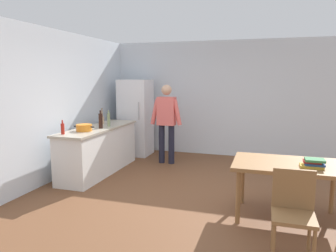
% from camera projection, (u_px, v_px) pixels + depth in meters
% --- Properties ---
extents(ground_plane, '(14.00, 14.00, 0.00)m').
position_uv_depth(ground_plane, '(189.00, 198.00, 4.93)').
color(ground_plane, brown).
extents(wall_back, '(6.40, 0.12, 2.70)m').
position_uv_depth(wall_back, '(219.00, 99.00, 7.55)').
color(wall_back, silver).
rests_on(wall_back, ground_plane).
extents(wall_left, '(0.12, 5.60, 2.70)m').
position_uv_depth(wall_left, '(51.00, 106.00, 5.68)').
color(wall_left, silver).
rests_on(wall_left, ground_plane).
extents(kitchen_counter, '(0.64, 2.20, 0.90)m').
position_uv_depth(kitchen_counter, '(99.00, 150.00, 6.21)').
color(kitchen_counter, white).
rests_on(kitchen_counter, ground_plane).
extents(refrigerator, '(0.70, 0.67, 1.80)m').
position_uv_depth(refrigerator, '(136.00, 118.00, 7.62)').
color(refrigerator, white).
rests_on(refrigerator, ground_plane).
extents(person, '(0.70, 0.22, 1.70)m').
position_uv_depth(person, '(166.00, 119.00, 6.80)').
color(person, '#1E1E2D').
rests_on(person, ground_plane).
extents(dining_table, '(1.40, 0.90, 0.75)m').
position_uv_depth(dining_table, '(288.00, 169.00, 4.13)').
color(dining_table, olive).
rests_on(dining_table, ground_plane).
extents(chair, '(0.42, 0.42, 0.91)m').
position_uv_depth(chair, '(293.00, 208.00, 3.24)').
color(chair, olive).
rests_on(chair, ground_plane).
extents(cooking_pot, '(0.40, 0.28, 0.12)m').
position_uv_depth(cooking_pot, '(84.00, 128.00, 5.69)').
color(cooking_pot, orange).
rests_on(cooking_pot, kitchen_counter).
extents(utensil_jar, '(0.11, 0.11, 0.32)m').
position_uv_depth(utensil_jar, '(102.00, 120.00, 6.60)').
color(utensil_jar, tan).
rests_on(utensil_jar, kitchen_counter).
extents(bottle_wine_dark, '(0.08, 0.08, 0.34)m').
position_uv_depth(bottle_wine_dark, '(101.00, 121.00, 5.97)').
color(bottle_wine_dark, black).
rests_on(bottle_wine_dark, kitchen_counter).
extents(bottle_vinegar_tall, '(0.06, 0.06, 0.32)m').
position_uv_depth(bottle_vinegar_tall, '(109.00, 119.00, 6.23)').
color(bottle_vinegar_tall, gray).
rests_on(bottle_vinegar_tall, kitchen_counter).
extents(bottle_sauce_red, '(0.06, 0.06, 0.24)m').
position_uv_depth(bottle_sauce_red, '(63.00, 129.00, 5.36)').
color(bottle_sauce_red, '#B22319').
rests_on(bottle_sauce_red, kitchen_counter).
extents(book_stack, '(0.28, 0.21, 0.12)m').
position_uv_depth(book_stack, '(313.00, 163.00, 3.90)').
color(book_stack, gold).
rests_on(book_stack, dining_table).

